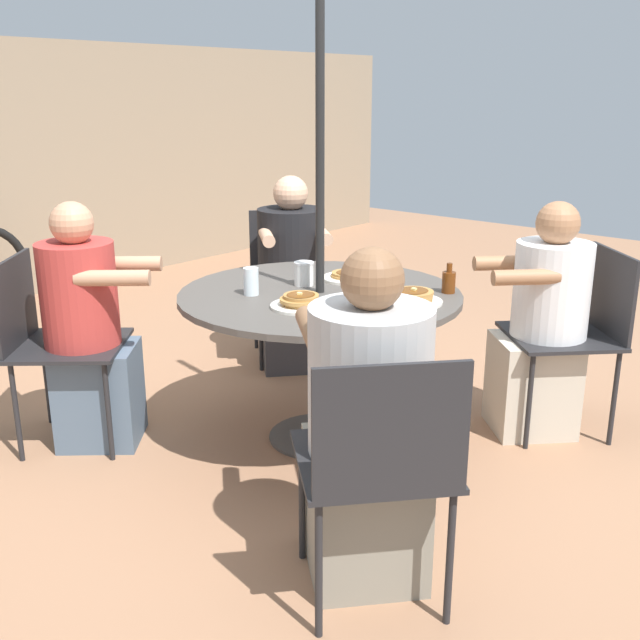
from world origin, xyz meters
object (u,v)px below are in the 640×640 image
(drinking_glass_a, at_px, (251,281))
(syrup_bottle, at_px, (449,281))
(diner_east, at_px, (89,336))
(patio_table, at_px, (320,311))
(pancake_plate_b, at_px, (413,298))
(patio_chair_west, at_px, (578,326))
(diner_south, at_px, (367,436))
(pancake_plate_c, at_px, (349,276))
(diner_north, at_px, (292,282))
(pancake_plate_a, at_px, (301,302))
(patio_chair_north, at_px, (289,271))
(patio_chair_south, at_px, (379,459))
(coffee_cup, at_px, (304,274))
(diner_west, at_px, (542,331))
(patio_chair_east, at_px, (50,335))

(drinking_glass_a, bearing_deg, syrup_bottle, -47.12)
(diner_east, bearing_deg, syrup_bottle, 89.21)
(patio_table, height_order, pancake_plate_b, pancake_plate_b)
(patio_chair_west, bearing_deg, drinking_glass_a, 90.56)
(diner_south, xyz_separation_m, pancake_plate_c, (0.97, 0.85, 0.22))
(diner_south, height_order, syrup_bottle, diner_south)
(diner_north, height_order, pancake_plate_a, diner_north)
(patio_chair_north, bearing_deg, patio_chair_south, 89.68)
(pancake_plate_b, distance_m, pancake_plate_c, 0.49)
(diner_east, bearing_deg, patio_table, 90.00)
(patio_chair_north, relative_size, pancake_plate_b, 3.43)
(patio_chair_south, bearing_deg, syrup_bottle, 63.38)
(syrup_bottle, distance_m, coffee_cup, 0.67)
(patio_table, distance_m, drinking_glass_a, 0.35)
(patio_table, distance_m, diner_west, 1.07)
(diner_north, bearing_deg, patio_chair_south, 89.66)
(diner_north, relative_size, diner_west, 1.01)
(patio_chair_south, bearing_deg, drinking_glass_a, 104.08)
(pancake_plate_a, distance_m, drinking_glass_a, 0.31)
(diner_east, relative_size, diner_south, 0.99)
(pancake_plate_c, distance_m, syrup_bottle, 0.51)
(patio_chair_south, xyz_separation_m, syrup_bottle, (1.18, 0.49, 0.25))
(patio_table, distance_m, patio_chair_south, 1.24)
(pancake_plate_a, relative_size, pancake_plate_b, 1.00)
(patio_chair_west, bearing_deg, patio_chair_east, 87.93)
(patio_chair_south, height_order, patio_chair_west, same)
(diner_west, bearing_deg, coffee_cup, 83.34)
(patio_chair_east, height_order, diner_south, diner_south)
(coffee_cup, height_order, drinking_glass_a, drinking_glass_a)
(pancake_plate_a, xyz_separation_m, coffee_cup, (0.29, 0.24, 0.03))
(patio_chair_south, relative_size, diner_south, 0.77)
(diner_south, relative_size, patio_chair_west, 1.30)
(patio_chair_north, height_order, pancake_plate_a, patio_chair_north)
(diner_south, height_order, coffee_cup, diner_south)
(diner_west, bearing_deg, patio_table, 90.00)
(diner_north, bearing_deg, patio_chair_west, 137.41)
(patio_table, height_order, diner_south, diner_south)
(patio_chair_north, relative_size, syrup_bottle, 6.50)
(syrup_bottle, bearing_deg, diner_east, 131.14)
(patio_table, relative_size, patio_chair_north, 1.45)
(patio_table, bearing_deg, drinking_glass_a, 138.85)
(patio_chair_east, bearing_deg, coffee_cup, 96.19)
(pancake_plate_a, distance_m, pancake_plate_c, 0.53)
(drinking_glass_a, bearing_deg, diner_south, -114.62)
(patio_table, bearing_deg, patio_chair_east, 131.93)
(diner_north, xyz_separation_m, patio_chair_east, (-1.51, 0.11, 0.02))
(coffee_cup, bearing_deg, patio_chair_east, 138.12)
(patio_chair_east, relative_size, pancake_plate_b, 3.43)
(patio_chair_west, xyz_separation_m, coffee_cup, (-0.85, 1.00, 0.25))
(patio_table, distance_m, diner_south, 1.06)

